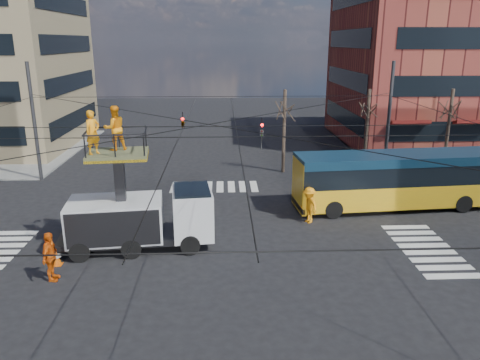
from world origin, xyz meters
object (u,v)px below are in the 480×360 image
traffic_cone (57,258)px  flagger (309,205)px  utility_truck (139,204)px  worker_ground (50,257)px  city_bus (397,179)px

traffic_cone → flagger: flagger is taller
utility_truck → traffic_cone: 4.17m
worker_ground → flagger: (11.43, 5.85, -0.06)m
flagger → worker_ground: bearing=-88.2°
city_bus → flagger: size_ratio=6.09×
traffic_cone → flagger: bearing=21.1°
traffic_cone → flagger: (11.68, 4.52, 0.65)m
utility_truck → traffic_cone: (-3.33, -1.77, -1.80)m
city_bus → traffic_cone: size_ratio=18.36×
utility_truck → flagger: 8.87m
city_bus → traffic_cone: bearing=-164.0°
traffic_cone → worker_ground: size_ratio=0.31×
traffic_cone → worker_ground: 1.53m
city_bus → flagger: (-5.38, -2.08, -0.75)m
worker_ground → flagger: 12.84m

